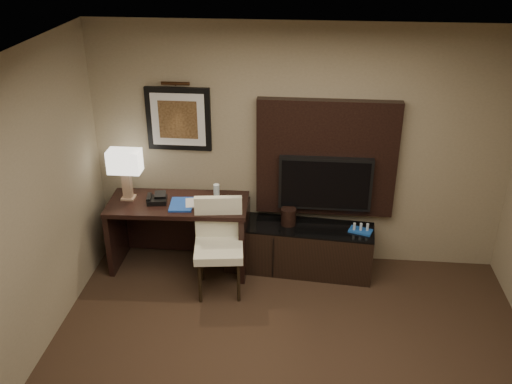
# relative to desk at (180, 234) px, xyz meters

# --- Properties ---
(ceiling) EXTENTS (4.50, 5.00, 0.01)m
(ceiling) POSITION_rel_desk_xyz_m (1.29, -2.15, 2.29)
(ceiling) COLOR silver
(ceiling) RESTS_ON wall_back
(wall_back) EXTENTS (4.50, 0.01, 2.70)m
(wall_back) POSITION_rel_desk_xyz_m (1.29, 0.35, 0.94)
(wall_back) COLOR gray
(wall_back) RESTS_ON floor
(desk) EXTENTS (1.55, 0.72, 0.81)m
(desk) POSITION_rel_desk_xyz_m (0.00, 0.00, 0.00)
(desk) COLOR black
(desk) RESTS_ON floor
(credenza) EXTENTS (1.65, 0.58, 0.56)m
(credenza) POSITION_rel_desk_xyz_m (1.33, 0.05, -0.13)
(credenza) COLOR black
(credenza) RESTS_ON floor
(tv_wall_panel) EXTENTS (1.50, 0.12, 1.30)m
(tv_wall_panel) POSITION_rel_desk_xyz_m (1.59, 0.29, 0.86)
(tv_wall_panel) COLOR black
(tv_wall_panel) RESTS_ON wall_back
(tv) EXTENTS (1.00, 0.08, 0.60)m
(tv) POSITION_rel_desk_xyz_m (1.59, 0.19, 0.61)
(tv) COLOR black
(tv) RESTS_ON tv_wall_panel
(artwork) EXTENTS (0.70, 0.04, 0.70)m
(artwork) POSITION_rel_desk_xyz_m (-0.01, 0.33, 1.24)
(artwork) COLOR black
(artwork) RESTS_ON wall_back
(picture_light) EXTENTS (0.04, 0.04, 0.30)m
(picture_light) POSITION_rel_desk_xyz_m (-0.01, 0.29, 1.64)
(picture_light) COLOR #3C2313
(picture_light) RESTS_ON wall_back
(desk_chair) EXTENTS (0.57, 0.63, 1.04)m
(desk_chair) POSITION_rel_desk_xyz_m (0.51, -0.43, 0.11)
(desk_chair) COLOR #F2EECA
(desk_chair) RESTS_ON floor
(table_lamp) EXTENTS (0.39, 0.29, 0.57)m
(table_lamp) POSITION_rel_desk_xyz_m (-0.56, 0.04, 0.69)
(table_lamp) COLOR tan
(table_lamp) RESTS_ON desk
(desk_phone) EXTENTS (0.23, 0.22, 0.10)m
(desk_phone) POSITION_rel_desk_xyz_m (-0.22, -0.02, 0.46)
(desk_phone) COLOR black
(desk_phone) RESTS_ON desk
(blue_folder) EXTENTS (0.27, 0.34, 0.02)m
(blue_folder) POSITION_rel_desk_xyz_m (0.06, -0.07, 0.42)
(blue_folder) COLOR #1B48B3
(blue_folder) RESTS_ON desk
(book) EXTENTS (0.17, 0.05, 0.22)m
(book) POSITION_rel_desk_xyz_m (0.09, -0.05, 0.52)
(book) COLOR beige
(book) RESTS_ON desk
(water_bottle) EXTENTS (0.07, 0.07, 0.20)m
(water_bottle) POSITION_rel_desk_xyz_m (0.42, 0.07, 0.51)
(water_bottle) COLOR silver
(water_bottle) RESTS_ON desk
(ice_bucket) EXTENTS (0.20, 0.20, 0.19)m
(ice_bucket) POSITION_rel_desk_xyz_m (1.20, 0.08, 0.25)
(ice_bucket) COLOR black
(ice_bucket) RESTS_ON credenza
(minibar_tray) EXTENTS (0.27, 0.22, 0.09)m
(minibar_tray) POSITION_rel_desk_xyz_m (1.99, -0.01, 0.20)
(minibar_tray) COLOR #194DA4
(minibar_tray) RESTS_ON credenza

